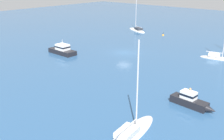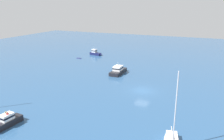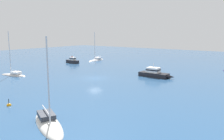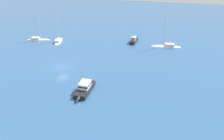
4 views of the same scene
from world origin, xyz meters
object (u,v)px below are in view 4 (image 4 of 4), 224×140
object	(u,v)px
launch	(134,40)
ketch_1	(166,46)
yacht	(58,41)
ketch	(38,39)
cabin_cruiser	(84,88)

from	to	relation	value
launch	ketch_1	bearing A→B (deg)	-95.52
yacht	launch	world-z (taller)	yacht
yacht	ketch	world-z (taller)	yacht
ketch	launch	size ratio (longest dim) A/B	1.45
ketch	launch	distance (m)	27.08
yacht	launch	xyz separation A→B (m)	(4.69, -20.53, 0.52)
yacht	ketch_1	world-z (taller)	yacht
ketch	launch	xyz separation A→B (m)	(4.77, -26.66, 0.50)
yacht	ketch	bearing A→B (deg)	78.18
yacht	cabin_cruiser	bearing A→B (deg)	-158.28
ketch	cabin_cruiser	world-z (taller)	ketch
ketch_1	cabin_cruiser	bearing A→B (deg)	55.82
ketch	launch	world-z (taller)	ketch
cabin_cruiser	launch	xyz separation A→B (m)	(28.24, -4.50, -0.04)
yacht	ketch	size ratio (longest dim) A/B	1.19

